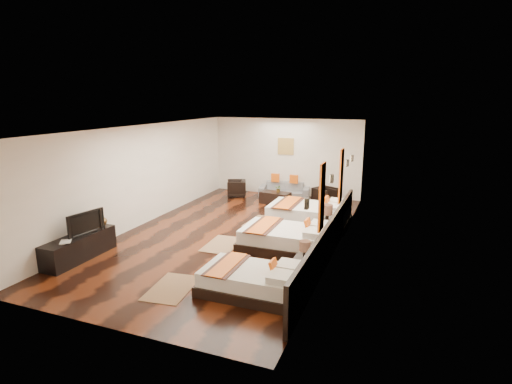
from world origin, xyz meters
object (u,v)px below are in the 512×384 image
at_px(coffee_table, 275,198).
at_px(table_plant, 279,189).
at_px(nightstand_b, 326,229).
at_px(tv_console, 80,247).
at_px(armchair_left, 236,188).
at_px(bed_mid, 288,239).
at_px(nightstand_a, 304,266).
at_px(sofa, 284,190).
at_px(bed_near, 252,280).
at_px(book, 60,242).
at_px(tv, 84,223).
at_px(figurine, 100,220).
at_px(armchair_right, 325,196).
at_px(bed_far, 309,214).

bearing_deg(coffee_table, table_plant, 4.66).
bearing_deg(table_plant, nightstand_b, -54.03).
distance_m(tv_console, armchair_left, 6.59).
bearing_deg(coffee_table, bed_mid, -67.60).
bearing_deg(table_plant, nightstand_a, -67.00).
bearing_deg(sofa, nightstand_b, -70.40).
xyz_separation_m(bed_near, nightstand_a, (0.75, 0.89, 0.04)).
bearing_deg(nightstand_b, sofa, 119.72).
height_order(bed_near, book, bed_near).
bearing_deg(bed_mid, coffee_table, 112.40).
height_order(tv, table_plant, tv).
distance_m(tv, table_plant, 6.54).
height_order(tv_console, figurine, figurine).
distance_m(book, coffee_table, 7.10).
relative_size(nightstand_a, coffee_table, 0.81).
bearing_deg(nightstand_a, bed_near, -130.27).
xyz_separation_m(bed_mid, nightstand_b, (0.75, 0.83, 0.06)).
height_order(figurine, armchair_right, figurine).
relative_size(tv, armchair_left, 1.36).
xyz_separation_m(bed_mid, bed_far, (0.00, 2.11, 0.01)).
height_order(nightstand_b, sofa, nightstand_b).
xyz_separation_m(figurine, coffee_table, (2.58, 5.40, -0.51)).
height_order(book, armchair_left, armchair_left).
distance_m(figurine, sofa, 6.96).
bearing_deg(tv_console, book, -90.00).
relative_size(armchair_left, coffee_table, 0.67).
bearing_deg(tv, nightstand_b, -50.02).
xyz_separation_m(bed_near, figurine, (-4.19, 0.79, 0.47)).
height_order(nightstand_a, book, nightstand_a).
xyz_separation_m(bed_far, nightstand_b, (0.75, -1.28, 0.05)).
bearing_deg(armchair_right, tv_console, 175.19).
bearing_deg(armchair_right, sofa, 96.96).
distance_m(sofa, armchair_left, 1.75).
bearing_deg(bed_far, coffee_table, 131.74).
bearing_deg(sofa, bed_near, -87.53).
relative_size(bed_near, figurine, 5.85).
xyz_separation_m(tv_console, figurine, (0.00, 0.70, 0.43)).
distance_m(nightstand_b, sofa, 4.78).
relative_size(nightstand_a, tv, 0.88).
bearing_deg(bed_near, nightstand_b, 76.34).
relative_size(tv_console, figurine, 5.66).
height_order(armchair_right, table_plant, table_plant).
height_order(bed_far, armchair_left, bed_far).
bearing_deg(armchair_left, bed_mid, 13.69).
relative_size(book, armchair_left, 0.43).
distance_m(tv, armchair_right, 7.64).
xyz_separation_m(armchair_right, coffee_table, (-1.62, -0.43, -0.11)).
bearing_deg(tv_console, table_plant, 66.25).
bearing_deg(sofa, tv_console, -119.93).
relative_size(bed_far, armchair_right, 3.37).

